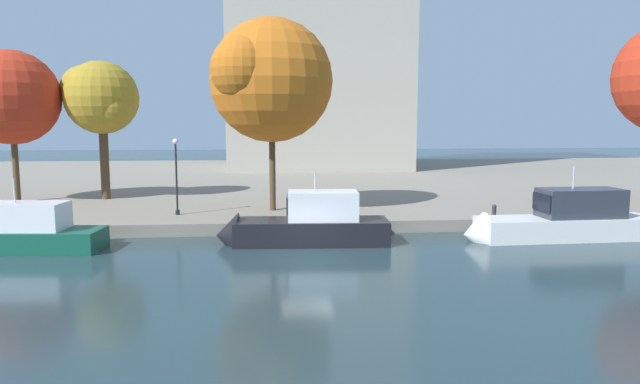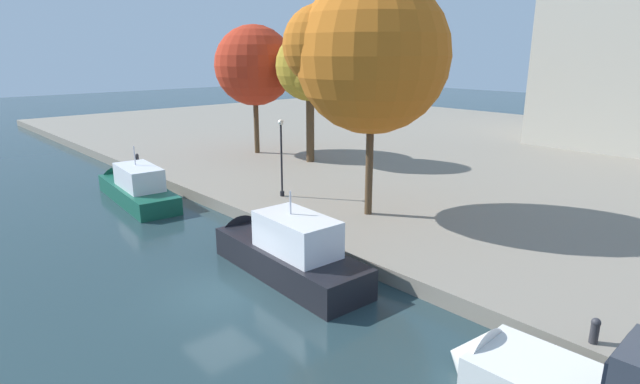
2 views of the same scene
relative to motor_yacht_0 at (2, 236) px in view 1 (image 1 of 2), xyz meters
name	(u,v)px [view 1 (image 1 of 2)]	position (x,y,z in m)	size (l,w,h in m)	color
ground_plane	(307,258)	(15.35, -3.01, -0.73)	(220.00, 220.00, 0.00)	#23383D
dock_promenade	(285,180)	(15.35, 30.13, -0.37)	(120.00, 55.00, 0.72)	gray
motor_yacht_0	(2,236)	(0.00, 0.00, 0.00)	(10.11, 3.37, 4.49)	#14513D
motor_yacht_1	(302,228)	(15.32, 0.23, 0.14)	(9.33, 2.98, 4.58)	black
motor_yacht_2	(559,225)	(29.70, 0.11, 0.07)	(11.05, 2.84, 4.90)	silver
mooring_bollard_0	(494,211)	(27.14, 3.10, 0.44)	(0.28, 0.28, 0.84)	#2D2D33
lamp_post	(176,173)	(7.82, 6.13, 2.62)	(0.34, 0.34, 4.76)	black
tree_0	(100,98)	(1.11, 14.20, 7.57)	(5.77, 5.41, 10.29)	#4C3823
tree_1	(8,95)	(-4.96, 13.20, 7.73)	(6.75, 6.75, 10.92)	#4C3823
tree_2	(267,81)	(13.52, 7.35, 8.38)	(7.94, 7.94, 12.42)	#4C3823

